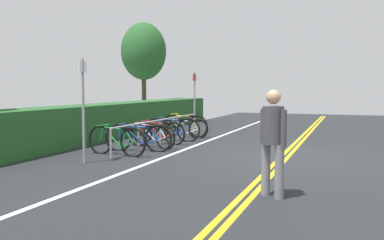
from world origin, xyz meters
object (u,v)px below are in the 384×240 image
(bike_rack, at_px, (160,125))
(bicycle_2, at_px, (151,136))
(bicycle_4, at_px, (173,130))
(pedestrian, at_px, (273,136))
(bicycle_6, at_px, (185,125))
(sign_post_near, at_px, (83,101))
(bicycle_0, at_px, (116,141))
(bicycle_3, at_px, (158,133))
(bicycle_1, at_px, (138,138))
(sign_post_far, at_px, (195,97))
(bicycle_5, at_px, (182,129))
(tree_mid, at_px, (144,52))

(bike_rack, relative_size, bicycle_2, 3.31)
(bicycle_2, height_order, bicycle_4, bicycle_4)
(bicycle_2, height_order, pedestrian, pedestrian)
(bicycle_4, relative_size, bicycle_6, 0.97)
(pedestrian, bearing_deg, sign_post_near, 72.32)
(bicycle_0, relative_size, pedestrian, 1.07)
(bike_rack, xyz_separation_m, bicycle_3, (0.00, 0.08, -0.21))
(sign_post_near, bearing_deg, bicycle_0, -5.28)
(bike_rack, bearing_deg, sign_post_near, 176.04)
(bicycle_1, bearing_deg, sign_post_far, 1.82)
(bicycle_4, distance_m, bicycle_5, 0.77)
(bicycle_3, relative_size, tree_mid, 0.37)
(bicycle_3, height_order, bicycle_5, bicycle_3)
(bicycle_3, relative_size, bicycle_4, 1.01)
(bicycle_4, relative_size, sign_post_near, 0.76)
(bicycle_1, distance_m, bicycle_5, 2.96)
(bicycle_2, relative_size, bicycle_5, 1.00)
(sign_post_near, relative_size, sign_post_far, 1.04)
(sign_post_near, bearing_deg, bicycle_2, -7.04)
(bicycle_4, relative_size, sign_post_far, 0.79)
(bicycle_1, relative_size, sign_post_far, 0.82)
(bicycle_1, distance_m, pedestrian, 5.26)
(bicycle_2, xyz_separation_m, bicycle_5, (2.25, 0.01, -0.01))
(bicycle_0, xyz_separation_m, pedestrian, (-2.55, -4.24, 0.57))
(pedestrian, xyz_separation_m, sign_post_far, (7.87, 4.19, 0.39))
(bicycle_4, bearing_deg, bike_rack, 173.83)
(bicycle_0, relative_size, bicycle_6, 0.96)
(bicycle_3, xyz_separation_m, sign_post_near, (-3.41, 0.16, 1.04))
(bicycle_3, bearing_deg, tree_mid, 30.22)
(bicycle_0, bearing_deg, bike_rack, -3.28)
(bike_rack, relative_size, bicycle_0, 3.14)
(bicycle_6, height_order, sign_post_far, sign_post_far)
(pedestrian, distance_m, sign_post_near, 4.58)
(bike_rack, xyz_separation_m, bicycle_1, (-1.47, -0.06, -0.19))
(bike_rack, relative_size, bicycle_1, 3.05)
(bicycle_6, bearing_deg, sign_post_far, -0.74)
(bicycle_1, distance_m, bicycle_6, 3.65)
(sign_post_near, bearing_deg, tree_mid, 20.57)
(bicycle_0, distance_m, bicycle_3, 2.25)
(tree_mid, bearing_deg, bicycle_0, -156.51)
(bicycle_1, bearing_deg, sign_post_near, 171.15)
(pedestrian, xyz_separation_m, sign_post_near, (1.39, 4.35, 0.44))
(bicycle_4, height_order, bicycle_6, bicycle_6)
(bicycle_0, xyz_separation_m, bicycle_3, (2.25, -0.05, -0.03))
(bicycle_4, xyz_separation_m, tree_mid, (6.25, 4.21, 2.99))
(bicycle_1, relative_size, tree_mid, 0.38)
(bicycle_1, xyz_separation_m, bicycle_6, (3.64, 0.16, 0.01))
(bicycle_3, bearing_deg, bicycle_2, -167.82)
(bicycle_3, bearing_deg, bicycle_6, 0.44)
(bicycle_0, height_order, bicycle_1, bicycle_0)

